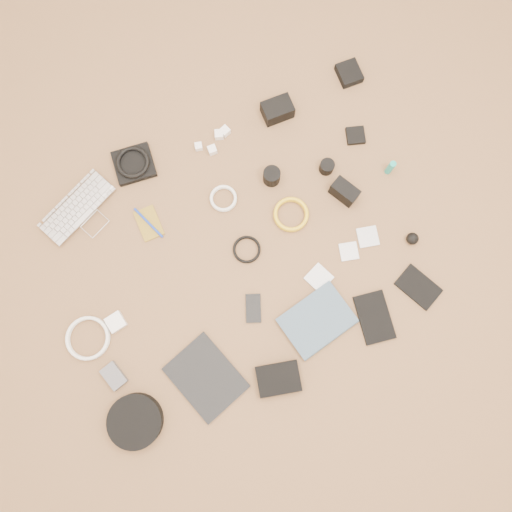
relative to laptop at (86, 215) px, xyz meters
name	(u,v)px	position (x,y,z in m)	size (l,w,h in m)	color
room_shell	(209,78)	(0.46, -0.39, 1.24)	(4.04, 4.04, 2.58)	olive
laptop	(86,215)	(0.00, 0.00, 0.00)	(0.30, 0.21, 0.02)	silver
headphone_pouch	(134,164)	(0.24, 0.10, 0.00)	(0.15, 0.14, 0.03)	black
headphones	(133,162)	(0.24, 0.10, 0.02)	(0.13, 0.13, 0.02)	black
charger_a	(199,146)	(0.49, 0.06, 0.00)	(0.03, 0.03, 0.03)	white
charger_b	(225,131)	(0.61, 0.07, 0.00)	(0.03, 0.03, 0.03)	white
charger_c	(219,135)	(0.59, 0.07, 0.00)	(0.03, 0.03, 0.03)	white
charger_d	(212,150)	(0.54, 0.02, 0.00)	(0.03, 0.03, 0.03)	white
dslr_camera	(277,110)	(0.83, 0.05, 0.02)	(0.11, 0.08, 0.07)	black
lens_pouch	(349,73)	(1.15, 0.08, 0.01)	(0.08, 0.10, 0.03)	black
notebook_olive	(149,223)	(0.20, -0.13, -0.01)	(0.08, 0.12, 0.01)	olive
pen_blue	(148,223)	(0.20, -0.13, 0.00)	(0.01, 0.01, 0.15)	#1533B1
cable_white_a	(224,199)	(0.49, -0.17, -0.01)	(0.10, 0.10, 0.01)	white
lens_a	(272,176)	(0.69, -0.18, 0.02)	(0.06, 0.06, 0.07)	black
lens_b	(327,167)	(0.90, -0.23, 0.01)	(0.05, 0.05, 0.05)	black
card_reader	(355,136)	(1.06, -0.16, 0.00)	(0.07, 0.07, 0.02)	black
power_brick	(116,322)	(-0.05, -0.42, 0.00)	(0.06, 0.06, 0.03)	white
cable_white_b	(89,338)	(-0.17, -0.42, -0.01)	(0.16, 0.16, 0.01)	white
cable_black	(247,250)	(0.49, -0.38, -0.01)	(0.10, 0.10, 0.01)	black
cable_yellow	(291,215)	(0.69, -0.34, 0.00)	(0.13, 0.13, 0.01)	gold
flash	(344,192)	(0.91, -0.35, 0.03)	(0.06, 0.10, 0.08)	black
lens_cleaner	(390,168)	(1.10, -0.34, 0.03)	(0.02, 0.02, 0.08)	teal
battery_charger	(114,376)	(-0.14, -0.59, 0.00)	(0.06, 0.09, 0.03)	#555459
tablet	(206,377)	(0.15, -0.73, -0.01)	(0.20, 0.26, 0.01)	black
phone	(253,308)	(0.41, -0.59, -0.01)	(0.05, 0.10, 0.01)	black
filter_case_left	(319,278)	(0.68, -0.59, -0.01)	(0.08, 0.08, 0.01)	silver
filter_case_mid	(349,251)	(0.82, -0.55, -0.01)	(0.07, 0.07, 0.01)	silver
filter_case_right	(368,237)	(0.91, -0.54, -0.01)	(0.07, 0.07, 0.01)	silver
air_blower	(412,239)	(1.05, -0.62, 0.01)	(0.05, 0.05, 0.05)	black
headphone_case	(135,421)	(-0.13, -0.76, 0.01)	(0.19, 0.19, 0.05)	black
drive_case	(278,379)	(0.38, -0.85, 0.01)	(0.15, 0.11, 0.04)	black
paperback	(332,341)	(0.61, -0.82, 0.00)	(0.18, 0.24, 0.02)	#3D5368
notebook_black_a	(374,317)	(0.79, -0.81, -0.01)	(0.11, 0.18, 0.01)	black
notebook_black_b	(418,287)	(0.99, -0.78, -0.01)	(0.10, 0.15, 0.01)	black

